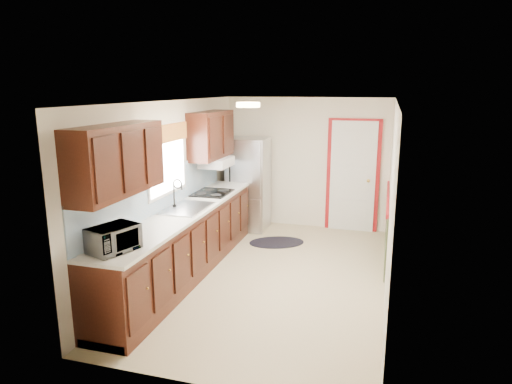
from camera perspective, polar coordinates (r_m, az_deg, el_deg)
The scene contains 8 objects.
room_shell at distance 6.11m, azimuth 2.30°, elevation -0.06°, with size 3.20×5.20×2.52m.
kitchen_run at distance 6.35m, azimuth -9.29°, elevation -3.36°, with size 0.63×4.00×2.20m.
back_wall_trim at distance 8.18m, azimuth 12.82°, elevation 0.74°, with size 1.12×2.30×2.08m.
ceiling_fixture at distance 5.84m, azimuth -0.99°, elevation 10.85°, with size 0.30×0.30×0.06m, color #FFD88C.
microwave at distance 4.87m, azimuth -17.42°, elevation -5.27°, with size 0.48×0.27×0.33m, color white.
refrigerator at distance 8.37m, azimuth -0.94°, elevation 1.03°, with size 0.71×0.71×1.69m.
rug at distance 7.79m, azimuth 2.59°, elevation -6.31°, with size 0.93×0.60×0.01m, color black.
cooktop at distance 7.22m, azimuth -5.48°, elevation -0.10°, with size 0.53×0.64×0.02m, color black.
Camera 1 is at (1.42, -5.78, 2.58)m, focal length 32.00 mm.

